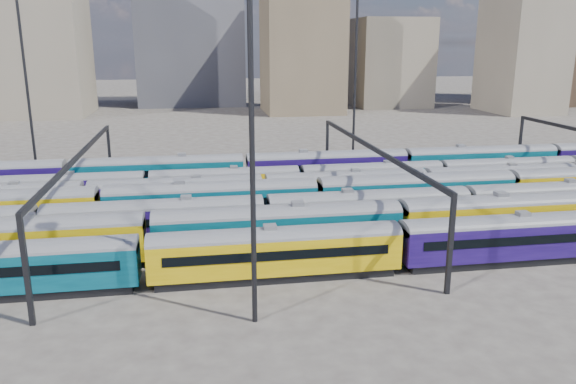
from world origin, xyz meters
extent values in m
plane|color=#3C3632|center=(0.00, 0.00, 0.00)|extent=(500.00, 500.00, 0.00)
cube|color=black|center=(-23.40, -15.00, 0.36)|extent=(19.27, 2.50, 0.71)
cube|color=#043848|center=(-23.40, -15.00, 2.18)|extent=(20.29, 2.94, 2.94)
cube|color=black|center=(-23.40, -13.51, 2.53)|extent=(17.85, 0.06, 0.76)
cube|color=black|center=(-2.51, -15.00, 0.36)|extent=(19.27, 2.50, 0.71)
cube|color=#A88406|center=(-2.51, -15.00, 2.18)|extent=(20.29, 2.94, 2.94)
cylinder|color=#4C4C51|center=(-2.51, -15.00, 3.65)|extent=(20.29, 2.94, 2.94)
cube|color=black|center=(-2.51, -16.49, 2.53)|extent=(17.85, 0.06, 0.76)
cube|color=black|center=(-2.51, -13.51, 2.53)|extent=(17.85, 0.06, 0.76)
cube|color=slate|center=(-2.51, -15.00, 4.44)|extent=(1.01, 0.91, 0.36)
cube|color=black|center=(18.38, -15.00, 0.36)|extent=(19.27, 2.50, 0.71)
cube|color=#14083D|center=(18.38, -15.00, 2.18)|extent=(20.29, 2.94, 2.94)
cylinder|color=#4C4C51|center=(18.38, -15.00, 3.65)|extent=(20.29, 2.94, 2.94)
cube|color=black|center=(18.38, -16.49, 2.53)|extent=(17.85, 0.06, 0.76)
cube|color=black|center=(18.38, -13.51, 2.53)|extent=(17.85, 0.06, 0.76)
cube|color=slate|center=(18.38, -15.00, 4.44)|extent=(1.01, 0.91, 0.36)
cube|color=black|center=(-24.18, -10.00, 0.39)|extent=(20.93, 2.71, 0.77)
cube|color=#A88406|center=(-24.18, -10.00, 2.37)|extent=(22.03, 3.19, 3.19)
cylinder|color=#4C4C51|center=(-24.18, -10.00, 3.96)|extent=(22.03, 3.19, 3.19)
cube|color=black|center=(-24.18, -11.62, 2.75)|extent=(19.38, 0.06, 0.83)
cube|color=black|center=(-24.18, -8.38, 2.75)|extent=(19.38, 0.06, 0.83)
cube|color=slate|center=(-24.18, -10.00, 4.82)|extent=(1.10, 0.99, 0.39)
cube|color=black|center=(-1.56, -10.00, 0.39)|extent=(20.93, 2.71, 0.77)
cube|color=#043848|center=(-1.56, -10.00, 2.37)|extent=(22.03, 3.19, 3.19)
cylinder|color=#4C4C51|center=(-1.56, -10.00, 3.96)|extent=(22.03, 3.19, 3.19)
cube|color=black|center=(-1.56, -11.62, 2.75)|extent=(19.38, 0.06, 0.83)
cube|color=black|center=(-1.56, -8.38, 2.75)|extent=(19.38, 0.06, 0.83)
cube|color=slate|center=(-1.56, -10.00, 4.82)|extent=(1.10, 0.99, 0.39)
cube|color=black|center=(21.07, -10.00, 0.39)|extent=(20.93, 2.71, 0.77)
cube|color=#A88406|center=(21.07, -10.00, 2.37)|extent=(22.03, 3.19, 3.19)
cylinder|color=#4C4C51|center=(21.07, -10.00, 3.96)|extent=(22.03, 3.19, 3.19)
cube|color=black|center=(21.07, -11.62, 2.75)|extent=(19.38, 0.06, 0.83)
cube|color=black|center=(21.07, -8.38, 2.75)|extent=(19.38, 0.06, 0.83)
cube|color=slate|center=(21.07, -10.00, 4.82)|extent=(1.10, 0.99, 0.39)
cube|color=black|center=(-12.57, -5.00, 0.36)|extent=(19.35, 2.51, 0.71)
cube|color=#14083D|center=(-12.57, -5.00, 2.19)|extent=(20.37, 2.95, 2.95)
cylinder|color=#4C4C51|center=(-12.57, -5.00, 3.67)|extent=(20.37, 2.95, 2.95)
cube|color=black|center=(-12.57, -6.50, 2.54)|extent=(17.92, 0.06, 0.76)
cube|color=black|center=(-12.57, -3.50, 2.54)|extent=(17.92, 0.06, 0.76)
cube|color=slate|center=(-12.57, -5.00, 4.45)|extent=(1.02, 0.92, 0.36)
cube|color=black|center=(8.40, -5.00, 0.36)|extent=(19.35, 2.51, 0.71)
cube|color=#043848|center=(8.40, -5.00, 2.19)|extent=(20.37, 2.95, 2.95)
cylinder|color=#4C4C51|center=(8.40, -5.00, 3.67)|extent=(20.37, 2.95, 2.95)
cube|color=black|center=(8.40, -6.50, 2.54)|extent=(17.92, 0.06, 0.76)
cube|color=black|center=(8.40, -3.50, 2.54)|extent=(17.92, 0.06, 0.76)
cube|color=slate|center=(8.40, -5.00, 4.45)|extent=(1.02, 0.92, 0.36)
cube|color=black|center=(29.37, -5.00, 0.36)|extent=(19.35, 2.51, 0.71)
cube|color=#A88406|center=(29.37, -5.00, 2.19)|extent=(20.37, 2.95, 2.95)
cylinder|color=#4C4C51|center=(29.37, -5.00, 3.67)|extent=(20.37, 2.95, 2.95)
cube|color=black|center=(29.37, -6.50, 2.54)|extent=(17.92, 0.06, 0.76)
cube|color=black|center=(29.37, -3.50, 2.54)|extent=(17.92, 0.06, 0.76)
cube|color=slate|center=(29.37, -5.00, 4.45)|extent=(1.02, 0.92, 0.36)
cube|color=black|center=(-7.07, 0.00, 0.38)|extent=(20.78, 2.70, 0.77)
cube|color=#043848|center=(-7.07, 0.00, 2.35)|extent=(21.87, 3.17, 3.17)
cylinder|color=#4C4C51|center=(-7.07, 0.00, 3.94)|extent=(21.87, 3.17, 3.17)
cube|color=black|center=(-7.07, -1.61, 2.73)|extent=(19.25, 0.06, 0.82)
cube|color=black|center=(-7.07, 1.61, 2.73)|extent=(19.25, 0.06, 0.82)
cube|color=slate|center=(-7.07, 0.00, 4.78)|extent=(1.09, 0.98, 0.38)
cube|color=black|center=(15.41, 0.00, 0.38)|extent=(20.78, 2.70, 0.77)
cube|color=#043848|center=(15.41, 0.00, 2.35)|extent=(21.87, 3.17, 3.17)
cylinder|color=#4C4C51|center=(15.41, 0.00, 3.94)|extent=(21.87, 3.17, 3.17)
cube|color=black|center=(15.41, -1.61, 2.73)|extent=(19.25, 0.06, 0.82)
cube|color=black|center=(15.41, 1.61, 2.73)|extent=(19.25, 0.06, 0.82)
cube|color=slate|center=(15.41, 0.00, 4.78)|extent=(1.09, 0.98, 0.38)
cube|color=black|center=(-10.85, 5.00, 0.33)|extent=(18.08, 2.35, 0.67)
cube|color=#14083D|center=(-10.85, 5.00, 2.05)|extent=(19.03, 2.76, 2.76)
cylinder|color=#4C4C51|center=(-10.85, 5.00, 3.43)|extent=(19.03, 2.76, 2.76)
cube|color=black|center=(-10.85, 3.60, 2.38)|extent=(16.75, 0.06, 0.71)
cube|color=black|center=(-10.85, 6.40, 2.38)|extent=(16.75, 0.06, 0.71)
cube|color=slate|center=(-10.85, 5.00, 4.16)|extent=(0.95, 0.86, 0.33)
cube|color=black|center=(8.78, 5.00, 0.33)|extent=(18.08, 2.35, 0.67)
cube|color=#A88406|center=(8.78, 5.00, 2.05)|extent=(19.03, 2.76, 2.76)
cylinder|color=#4C4C51|center=(8.78, 5.00, 3.43)|extent=(19.03, 2.76, 2.76)
cube|color=black|center=(8.78, 3.60, 2.38)|extent=(16.75, 0.06, 0.71)
cube|color=black|center=(8.78, 6.40, 2.38)|extent=(16.75, 0.06, 0.71)
cube|color=slate|center=(8.78, 5.00, 4.16)|extent=(0.95, 0.86, 0.33)
cube|color=black|center=(28.42, 5.00, 0.33)|extent=(18.08, 2.35, 0.67)
cube|color=#14083D|center=(28.42, 5.00, 2.05)|extent=(19.03, 2.76, 2.76)
cylinder|color=#4C4C51|center=(28.42, 5.00, 3.43)|extent=(19.03, 2.76, 2.76)
cube|color=black|center=(28.42, 3.60, 2.38)|extent=(16.75, 0.06, 0.71)
cube|color=black|center=(28.42, 6.40, 2.38)|extent=(16.75, 0.06, 0.71)
cube|color=slate|center=(28.42, 5.00, 4.16)|extent=(0.95, 0.86, 0.33)
cube|color=black|center=(-23.82, 10.00, 0.32)|extent=(17.17, 2.23, 0.63)
cube|color=#14083D|center=(-23.82, 10.00, 1.94)|extent=(18.07, 2.62, 2.62)
cylinder|color=#4C4C51|center=(-23.82, 10.00, 3.25)|extent=(18.07, 2.62, 2.62)
cube|color=black|center=(-23.82, 8.67, 2.26)|extent=(15.91, 0.06, 0.68)
cube|color=black|center=(-23.82, 11.33, 2.26)|extent=(15.91, 0.06, 0.68)
cube|color=slate|center=(-23.82, 10.00, 3.95)|extent=(0.90, 0.81, 0.32)
cube|color=black|center=(-5.15, 10.00, 0.32)|extent=(17.17, 2.23, 0.63)
cube|color=#A88406|center=(-5.15, 10.00, 1.94)|extent=(18.07, 2.62, 2.62)
cylinder|color=#4C4C51|center=(-5.15, 10.00, 3.25)|extent=(18.07, 2.62, 2.62)
cube|color=black|center=(-5.15, 8.67, 2.26)|extent=(15.91, 0.06, 0.68)
cube|color=black|center=(-5.15, 11.33, 2.26)|extent=(15.91, 0.06, 0.68)
cube|color=slate|center=(-5.15, 10.00, 3.95)|extent=(0.90, 0.81, 0.32)
cube|color=black|center=(13.53, 10.00, 0.32)|extent=(17.17, 2.23, 0.63)
cube|color=#043848|center=(13.53, 10.00, 1.94)|extent=(18.07, 2.62, 2.62)
cylinder|color=#4C4C51|center=(13.53, 10.00, 3.25)|extent=(18.07, 2.62, 2.62)
cube|color=black|center=(13.53, 8.67, 2.26)|extent=(15.91, 0.06, 0.68)
cube|color=black|center=(13.53, 11.33, 2.26)|extent=(15.91, 0.06, 0.68)
cube|color=slate|center=(13.53, 10.00, 3.95)|extent=(0.90, 0.81, 0.32)
cube|color=black|center=(32.20, 10.00, 0.32)|extent=(17.17, 2.23, 0.63)
cube|color=#A88406|center=(32.20, 10.00, 1.94)|extent=(18.07, 2.62, 2.62)
cylinder|color=#4C4C51|center=(32.20, 10.00, 3.25)|extent=(18.07, 2.62, 2.62)
cube|color=black|center=(32.20, 8.67, 2.26)|extent=(15.91, 0.06, 0.68)
cube|color=black|center=(32.20, 11.33, 2.26)|extent=(15.91, 0.06, 0.68)
cube|color=slate|center=(32.20, 10.00, 3.95)|extent=(0.90, 0.81, 0.32)
cube|color=black|center=(-13.39, 15.00, 0.38)|extent=(20.50, 2.66, 0.76)
cube|color=#043848|center=(-13.39, 15.00, 2.32)|extent=(21.58, 3.13, 3.13)
cylinder|color=#4C4C51|center=(-13.39, 15.00, 3.89)|extent=(21.58, 3.13, 3.13)
cube|color=black|center=(-13.39, 13.42, 2.70)|extent=(18.99, 0.06, 0.81)
cube|color=black|center=(-13.39, 16.58, 2.70)|extent=(18.99, 0.06, 0.81)
cube|color=slate|center=(-13.39, 15.00, 4.72)|extent=(1.08, 0.97, 0.38)
cube|color=black|center=(8.79, 15.00, 0.38)|extent=(20.50, 2.66, 0.76)
cube|color=#14083D|center=(8.79, 15.00, 2.32)|extent=(21.58, 3.13, 3.13)
cylinder|color=#4C4C51|center=(8.79, 15.00, 3.89)|extent=(21.58, 3.13, 3.13)
cube|color=black|center=(8.79, 13.42, 2.70)|extent=(18.99, 0.06, 0.81)
cube|color=black|center=(8.79, 16.58, 2.70)|extent=(18.99, 0.06, 0.81)
cube|color=slate|center=(8.79, 15.00, 4.72)|extent=(1.08, 0.97, 0.38)
cube|color=black|center=(30.98, 15.00, 0.38)|extent=(20.50, 2.66, 0.76)
cube|color=#043848|center=(30.98, 15.00, 2.32)|extent=(21.58, 3.13, 3.13)
cylinder|color=#4C4C51|center=(30.98, 15.00, 3.89)|extent=(21.58, 3.13, 3.13)
cube|color=black|center=(30.98, 13.42, 2.70)|extent=(18.99, 0.06, 0.81)
cube|color=black|center=(30.98, 16.58, 2.70)|extent=(18.99, 0.06, 0.81)
cube|color=slate|center=(30.98, 15.00, 4.72)|extent=(1.08, 0.97, 0.38)
cube|color=black|center=(-20.00, -20.00, 4.00)|extent=(0.35, 0.35, 8.00)
cube|color=black|center=(-20.00, 20.00, 4.00)|extent=(0.35, 0.35, 8.00)
cube|color=black|center=(-20.00, 0.00, 7.80)|extent=(0.30, 40.00, 0.45)
cube|color=black|center=(10.00, -20.00, 4.00)|extent=(0.35, 0.35, 8.00)
cube|color=black|center=(10.00, 20.00, 4.00)|extent=(0.35, 0.35, 8.00)
cube|color=black|center=(10.00, 0.00, 7.80)|extent=(0.30, 40.00, 0.45)
cube|color=black|center=(40.00, 20.00, 4.00)|extent=(0.35, 0.35, 8.00)
cylinder|color=black|center=(-30.00, 22.00, 12.50)|extent=(0.36, 0.36, 25.00)
cylinder|color=black|center=(-5.00, -22.00, 12.50)|extent=(0.36, 0.36, 25.00)
cylinder|color=black|center=(15.00, 24.00, 12.50)|extent=(0.36, 0.36, 25.00)
cube|color=#665B4C|center=(-53.13, 101.52, 22.62)|extent=(34.22, 24.48, 45.24)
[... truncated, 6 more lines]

